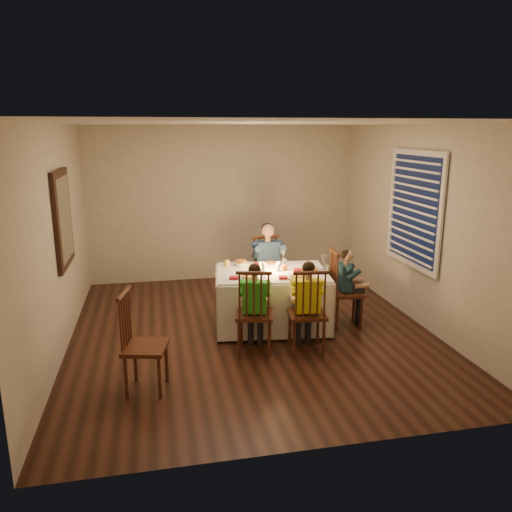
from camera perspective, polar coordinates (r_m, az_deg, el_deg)
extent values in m
plane|color=black|center=(6.49, -0.50, -8.61)|extent=(5.00, 5.00, 0.00)
cube|color=beige|center=(6.09, -21.77, 1.65)|extent=(0.02, 5.00, 2.60)
cube|color=beige|center=(6.90, 18.16, 3.32)|extent=(0.02, 5.00, 2.60)
cube|color=beige|center=(8.54, -3.82, 5.97)|extent=(4.50, 0.02, 2.60)
plane|color=white|center=(5.99, -0.56, 14.98)|extent=(5.00, 5.00, 0.00)
cube|color=white|center=(6.43, 1.81, -1.94)|extent=(1.52, 1.17, 0.04)
cube|color=white|center=(7.02, 1.32, -3.57)|extent=(1.43, 0.20, 0.69)
cube|color=white|center=(6.06, 2.32, -6.51)|extent=(1.43, 0.20, 0.69)
cube|color=white|center=(6.65, 7.91, -4.73)|extent=(0.15, 1.04, 0.69)
cube|color=white|center=(6.50, -4.49, -5.09)|extent=(0.15, 1.04, 0.69)
cylinder|color=silver|center=(6.73, 1.72, -0.94)|extent=(0.29, 0.29, 0.02)
cylinder|color=silver|center=(6.11, -0.85, -2.51)|extent=(0.29, 0.29, 0.02)
cylinder|color=silver|center=(6.14, 4.76, -2.46)|extent=(0.29, 0.29, 0.02)
cylinder|color=silver|center=(6.48, 6.34, -1.62)|extent=(0.29, 0.29, 0.02)
cylinder|color=white|center=(6.40, 0.91, -1.36)|extent=(0.06, 0.06, 0.10)
cylinder|color=white|center=(6.42, 2.53, -1.32)|extent=(0.06, 0.06, 0.10)
sphere|color=yellow|center=(6.66, -3.38, -0.79)|extent=(0.09, 0.09, 0.09)
sphere|color=orange|center=(6.48, 3.25, -1.27)|extent=(0.08, 0.08, 0.08)
imported|color=silver|center=(6.70, -1.72, -0.87)|extent=(0.24, 0.24, 0.05)
cube|color=black|center=(6.34, -21.23, 4.00)|extent=(0.05, 0.95, 1.15)
cube|color=white|center=(6.34, -20.98, 4.02)|extent=(0.01, 0.78, 0.98)
cube|color=black|center=(6.94, 17.73, 5.10)|extent=(0.01, 1.20, 1.40)
cube|color=white|center=(6.94, 17.63, 5.10)|extent=(0.03, 1.34, 1.54)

